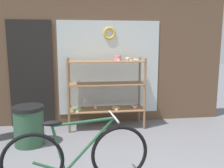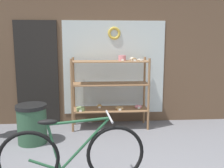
% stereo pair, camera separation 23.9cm
% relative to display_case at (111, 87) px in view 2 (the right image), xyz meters
% --- Properties ---
extents(storefront_facade, '(5.27, 0.13, 3.09)m').
position_rel_display_case_xyz_m(storefront_facade, '(-0.15, 0.36, 0.69)').
color(storefront_facade, brown).
rests_on(storefront_facade, ground_plane).
extents(display_case, '(1.48, 0.46, 1.42)m').
position_rel_display_case_xyz_m(display_case, '(0.00, 0.00, 0.00)').
color(display_case, '#8E6642').
rests_on(display_case, ground_plane).
extents(bicycle, '(1.71, 0.46, 0.84)m').
position_rel_display_case_xyz_m(bicycle, '(-0.59, -1.99, -0.44)').
color(bicycle, black).
rests_on(bicycle, ground_plane).
extents(trash_bin, '(0.51, 0.51, 0.66)m').
position_rel_display_case_xyz_m(trash_bin, '(-1.37, -0.68, -0.46)').
color(trash_bin, '#2D5138').
rests_on(trash_bin, ground_plane).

